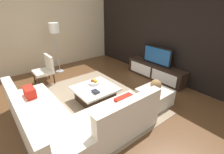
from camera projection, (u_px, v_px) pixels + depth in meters
The scene contains 14 objects.
ground_plane at pixel (94, 103), 4.26m from camera, with size 14.00×14.00×0.00m, color brown.
feature_wall_back at pixel (165, 35), 5.20m from camera, with size 6.40×0.12×2.80m, color black.
side_wall_left at pixel (48, 30), 6.05m from camera, with size 0.12×5.20×2.80m, color beige.
area_rug at pixel (92, 102), 4.33m from camera, with size 3.27×2.51×0.01m, color gray.
media_console at pixel (155, 71), 5.52m from camera, with size 2.04×0.43×0.50m.
television at pixel (157, 56), 5.29m from camera, with size 1.04×0.06×0.58m.
sectional_couch at pixel (70, 119), 3.26m from camera, with size 2.52×2.35×0.83m.
coffee_table at pixel (95, 94), 4.30m from camera, with size 0.94×1.00×0.38m.
accent_chair_near at pixel (46, 68), 5.15m from camera, with size 0.57×0.53×0.87m.
floor_lamp at pixel (54, 31), 5.54m from camera, with size 0.32×0.32×1.71m.
ottoman at pixel (154, 97), 4.17m from camera, with size 0.70×0.70×0.40m, color beige.
fruit_bowl at pixel (94, 82), 4.39m from camera, with size 0.28×0.28×0.14m.
decorative_ball at pixel (156, 85), 4.03m from camera, with size 0.27×0.27×0.27m, color #997247.
book_stack at pixel (96, 92), 3.99m from camera, with size 0.21×0.14×0.05m.
Camera 1 is at (3.08, -1.89, 2.40)m, focal length 26.96 mm.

